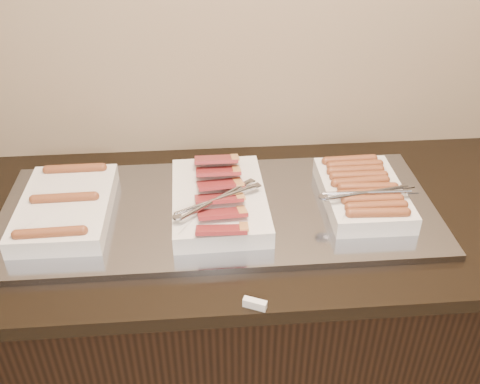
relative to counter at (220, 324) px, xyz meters
name	(u,v)px	position (x,y,z in m)	size (l,w,h in m)	color
counter	(220,324)	(0.00, 0.00, 0.00)	(2.06, 0.76, 0.90)	black
warming_tray	(219,211)	(0.01, 0.00, 0.46)	(1.20, 0.50, 0.02)	#92959F
dish_left	(66,207)	(-0.41, 0.00, 0.50)	(0.24, 0.36, 0.07)	silver
dish_center	(219,199)	(0.01, 0.00, 0.50)	(0.27, 0.40, 0.09)	silver
dish_right	(363,192)	(0.41, 0.00, 0.50)	(0.26, 0.33, 0.08)	silver
label_holder	(255,304)	(0.07, -0.36, 0.46)	(0.05, 0.02, 0.02)	silver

